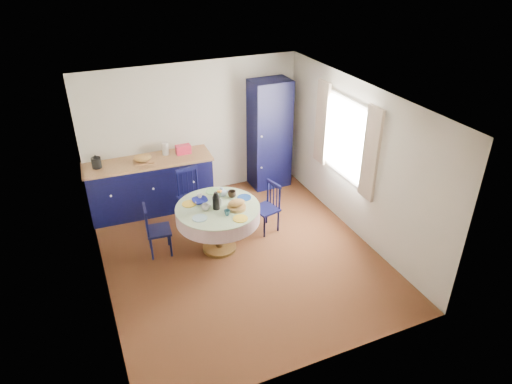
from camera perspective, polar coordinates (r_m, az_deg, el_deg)
floor at (r=7.18m, az=-1.92°, el=-7.92°), size 4.50×4.50×0.00m
ceiling at (r=6.00m, az=-2.32°, el=11.44°), size 4.50×4.50×0.00m
wall_back at (r=8.44m, az=-7.76°, el=7.57°), size 4.00×0.02×2.50m
wall_left at (r=6.17m, az=-19.68°, el=-2.67°), size 0.02×4.50×2.50m
wall_right at (r=7.37m, az=12.55°, el=3.80°), size 0.02×4.50×2.50m
window at (r=7.46m, az=11.18°, el=6.57°), size 0.10×1.74×1.45m
kitchen_counter at (r=8.29m, az=-13.03°, el=0.91°), size 2.22×0.78×1.22m
pantry_cabinet at (r=8.75m, az=1.69°, el=7.21°), size 0.74×0.55×2.10m
dining_table at (r=6.97m, az=-4.74°, el=-2.71°), size 1.28×1.28×1.06m
chair_left at (r=7.15m, az=-12.38°, el=-4.62°), size 0.40×0.41×0.85m
chair_far at (r=7.80m, az=-8.01°, el=-0.53°), size 0.50×0.48×0.98m
chair_right at (r=7.54m, az=1.44°, el=-1.89°), size 0.45×0.46×0.86m
mug_a at (r=6.83m, az=-6.35°, el=-1.90°), size 0.12×0.12×0.09m
mug_b at (r=6.67m, az=-3.62°, el=-2.60°), size 0.09×0.09×0.08m
mug_c at (r=7.12m, az=-3.01°, el=-0.26°), size 0.13×0.13×0.11m
mug_d at (r=7.13m, az=-7.06°, el=-0.55°), size 0.09×0.09×0.08m
cobalt_bowl at (r=7.03m, az=-7.02°, el=-1.11°), size 0.24×0.24×0.06m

